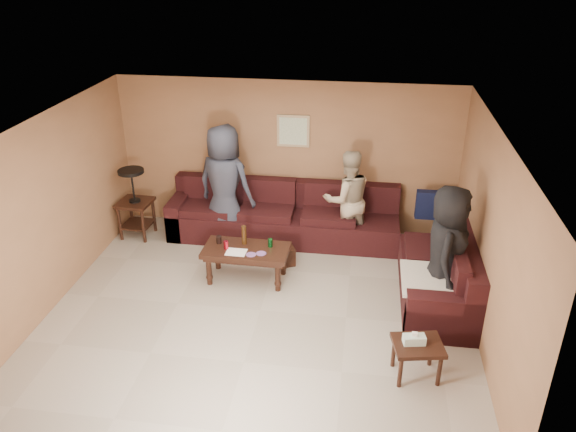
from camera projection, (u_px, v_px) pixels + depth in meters
The scene contains 10 objects.
room at pixel (257, 196), 6.71m from camera, with size 5.60×5.50×2.50m.
sectional_sofa at pixel (331, 239), 8.54m from camera, with size 4.65×2.90×0.97m.
coffee_table at pixel (246, 253), 7.95m from camera, with size 1.22×0.63×0.79m.
end_table_left at pixel (135, 202), 9.08m from camera, with size 0.54×0.54×1.16m.
side_table_right at pixel (417, 348), 6.17m from camera, with size 0.61×0.53×0.59m.
waste_bin at pixel (286, 256), 8.45m from camera, with size 0.23×0.23×0.28m, color black.
wall_art at pixel (293, 131), 8.88m from camera, with size 0.52×0.04×0.52m.
person_left at pixel (225, 185), 8.81m from camera, with size 0.94×0.61×1.93m, color #2F3342.
person_middle at pixel (347, 199), 8.70m from camera, with size 0.78×0.61×1.60m, color tan.
person_right at pixel (446, 251), 7.08m from camera, with size 0.86×0.56×1.77m, color black.
Camera 1 is at (1.23, -6.01, 4.41)m, focal length 35.00 mm.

